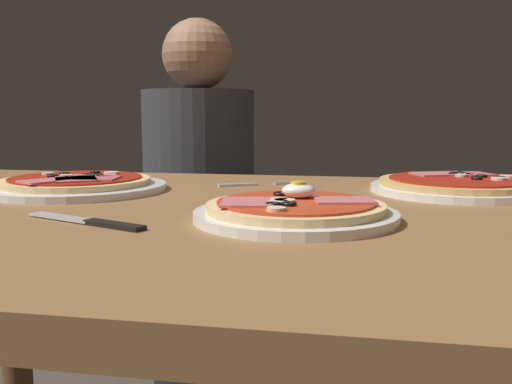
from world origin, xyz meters
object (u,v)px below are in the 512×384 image
Objects in this scene: fork at (251,184)px; diner_person at (200,234)px; pizza_across_left at (76,184)px; knife at (92,222)px; pizza_foreground at (295,211)px; pizza_across_right at (458,185)px; dining_table at (203,283)px.

diner_person reaches higher than fork.
fork is (0.29, 0.13, -0.01)m from pizza_across_left.
diner_person is (-0.14, 0.94, -0.22)m from knife.
pizza_foreground is at bearing 16.67° from knife.
pizza_across_right is 0.25× the size of diner_person.
pizza_across_left is 1.67× the size of knife.
knife is at bearing -124.09° from dining_table.
dining_table is 1.09× the size of diner_person.
diner_person is at bearing 113.78° from pizza_foreground.
knife is (-0.24, -0.07, -0.01)m from pizza_foreground.
pizza_foreground is 0.98m from diner_person.
pizza_across_left is at bearing 153.77° from pizza_foreground.
knife is 0.16× the size of diner_person.
dining_table is 4.09× the size of pizza_across_left.
dining_table is at bearing -94.81° from fork.
dining_table is at bearing -26.12° from pizza_across_left.
dining_table is 0.21m from knife.
fork is at bearing 115.77° from diner_person.
dining_table is at bearing 153.55° from pizza_foreground.
dining_table is at bearing 55.91° from knife.
fork is (0.02, 0.26, 0.12)m from dining_table.
diner_person is at bearing 115.77° from fork.
pizza_foreground is at bearing -26.23° from pizza_across_left.
fork is (-0.37, 0.02, -0.01)m from pizza_across_right.
dining_table is 4.30× the size of pizza_across_right.
pizza_across_right is at bearing 31.16° from dining_table.
knife is at bearing -106.54° from fork.
knife reaches higher than dining_table.
pizza_across_right is 0.87m from diner_person.
diner_person is at bearing 106.61° from dining_table.
pizza_across_left and pizza_across_right have the same top height.
dining_table is 6.83× the size of knife.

